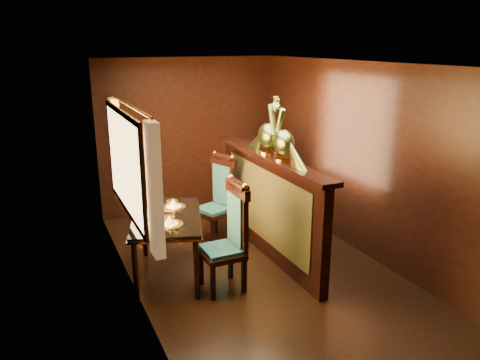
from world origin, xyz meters
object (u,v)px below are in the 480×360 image
at_px(dining_table, 167,221).
at_px(chair_right, 220,195).
at_px(peacock_left, 284,131).
at_px(chair_left, 231,232).
at_px(peacock_right, 268,125).

height_order(dining_table, chair_right, chair_right).
relative_size(dining_table, peacock_left, 2.06).
relative_size(chair_left, peacock_left, 1.79).
bearing_deg(peacock_left, peacock_right, 90.00).
xyz_separation_m(dining_table, peacock_right, (1.38, 0.09, 1.03)).
bearing_deg(peacock_right, chair_left, -140.47).
xyz_separation_m(chair_left, chair_right, (0.41, 1.36, -0.02)).
distance_m(chair_left, peacock_left, 1.33).
relative_size(chair_right, peacock_right, 1.67).
height_order(dining_table, peacock_left, peacock_left).
bearing_deg(dining_table, chair_left, -25.65).
relative_size(peacock_left, peacock_right, 0.97).
xyz_separation_m(chair_right, peacock_left, (0.38, -1.11, 1.07)).
height_order(chair_right, peacock_right, peacock_right).
bearing_deg(chair_left, dining_table, 136.09).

